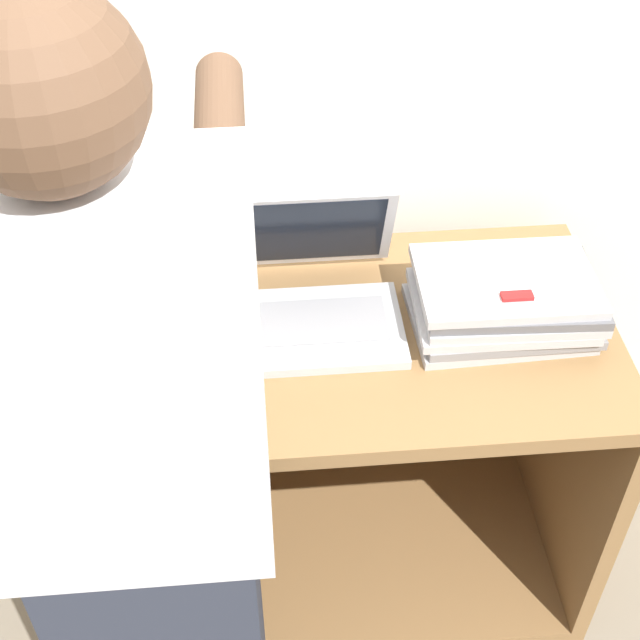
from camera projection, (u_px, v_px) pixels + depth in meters
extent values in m
cube|color=silver|center=(298.00, 28.00, 1.78)|extent=(8.00, 0.05, 2.40)
cube|color=olive|center=(316.00, 339.00, 1.79)|extent=(1.21, 0.63, 0.04)
cube|color=olive|center=(317.00, 541.00, 2.27)|extent=(1.21, 0.63, 0.04)
cube|color=olive|center=(56.00, 470.00, 2.00)|extent=(0.04, 0.63, 0.68)
cube|color=olive|center=(567.00, 435.00, 2.07)|extent=(0.04, 0.63, 0.68)
cube|color=olive|center=(307.00, 361.00, 2.25)|extent=(1.14, 0.04, 0.68)
cube|color=#B7B7BC|center=(316.00, 329.00, 1.77)|extent=(0.35, 0.24, 0.02)
cube|color=gray|center=(316.00, 321.00, 1.77)|extent=(0.28, 0.13, 0.00)
cube|color=#B7B7BC|center=(309.00, 231.00, 1.81)|extent=(0.35, 0.09, 0.22)
cube|color=black|center=(309.00, 232.00, 1.81)|extent=(0.30, 0.08, 0.20)
cube|color=gray|center=(126.00, 339.00, 1.75)|extent=(0.35, 0.25, 0.02)
cube|color=#B7B7BC|center=(120.00, 332.00, 1.74)|extent=(0.35, 0.24, 0.02)
cube|color=#B7B7BC|center=(118.00, 326.00, 1.72)|extent=(0.35, 0.25, 0.02)
cube|color=slate|center=(119.00, 316.00, 1.71)|extent=(0.35, 0.25, 0.02)
cube|color=#B7B7BC|center=(497.00, 318.00, 1.80)|extent=(0.36, 0.25, 0.02)
cube|color=gray|center=(504.00, 312.00, 1.78)|extent=(0.35, 0.24, 0.02)
cube|color=#B7B7BC|center=(501.00, 305.00, 1.77)|extent=(0.35, 0.24, 0.02)
cube|color=#B7B7BC|center=(508.00, 297.00, 1.75)|extent=(0.35, 0.25, 0.02)
cube|color=slate|center=(510.00, 289.00, 1.74)|extent=(0.36, 0.25, 0.02)
cube|color=#B7B7BC|center=(506.00, 281.00, 1.73)|extent=(0.35, 0.24, 0.02)
cube|color=white|center=(110.00, 389.00, 1.16)|extent=(0.40, 0.20, 0.64)
sphere|color=brown|center=(40.00, 89.00, 0.87)|extent=(0.22, 0.22, 0.22)
cylinder|color=brown|center=(220.00, 129.00, 1.21)|extent=(0.07, 0.32, 0.07)
cube|color=red|center=(517.00, 296.00, 1.68)|extent=(0.06, 0.02, 0.01)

